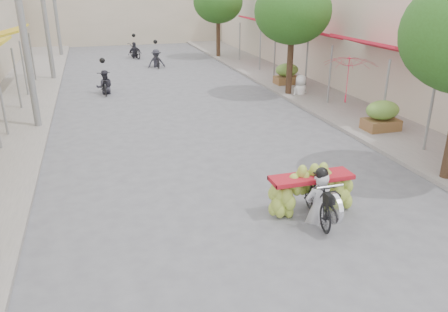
% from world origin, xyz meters
% --- Properties ---
extents(sidewalk_left, '(4.00, 60.00, 0.12)m').
position_xyz_m(sidewalk_left, '(-7.00, 15.00, 0.06)').
color(sidewalk_left, gray).
rests_on(sidewalk_left, ground).
extents(sidewalk_right, '(4.00, 60.00, 0.12)m').
position_xyz_m(sidewalk_right, '(7.00, 15.00, 0.06)').
color(sidewalk_right, gray).
rests_on(sidewalk_right, ground).
extents(shophouse_row_right, '(9.77, 40.00, 6.00)m').
position_xyz_m(shophouse_row_right, '(11.99, 14.00, 3.00)').
color(shophouse_row_right, beige).
rests_on(shophouse_row_right, ground).
extents(far_building, '(20.00, 6.00, 7.00)m').
position_xyz_m(far_building, '(0.00, 38.00, 3.50)').
color(far_building, '#BAAB93').
rests_on(far_building, ground).
extents(utility_pole_mid, '(0.60, 0.24, 8.00)m').
position_xyz_m(utility_pole_mid, '(-5.40, 12.00, 4.03)').
color(utility_pole_mid, slate).
rests_on(utility_pole_mid, ground).
extents(utility_pole_far, '(0.60, 0.24, 8.00)m').
position_xyz_m(utility_pole_far, '(-5.40, 21.00, 4.03)').
color(utility_pole_far, slate).
rests_on(utility_pole_far, ground).
extents(street_tree_mid, '(3.40, 3.40, 5.25)m').
position_xyz_m(street_tree_mid, '(5.40, 14.00, 3.78)').
color(street_tree_mid, '#3A2719').
rests_on(street_tree_mid, ground).
extents(street_tree_far, '(3.40, 3.40, 5.25)m').
position_xyz_m(street_tree_far, '(5.40, 26.00, 3.78)').
color(street_tree_far, '#3A2719').
rests_on(street_tree_far, ground).
extents(produce_crate_mid, '(1.20, 0.88, 1.16)m').
position_xyz_m(produce_crate_mid, '(6.20, 8.00, 0.71)').
color(produce_crate_mid, brown).
rests_on(produce_crate_mid, ground).
extents(produce_crate_far, '(1.20, 0.88, 1.16)m').
position_xyz_m(produce_crate_far, '(6.20, 16.00, 0.71)').
color(produce_crate_far, brown).
rests_on(produce_crate_far, ground).
extents(banana_motorbike, '(2.20, 1.90, 2.18)m').
position_xyz_m(banana_motorbike, '(1.14, 3.24, 0.72)').
color(banana_motorbike, black).
rests_on(banana_motorbike, ground).
extents(market_umbrella, '(2.40, 2.40, 1.78)m').
position_xyz_m(market_umbrella, '(5.77, 9.64, 2.49)').
color(market_umbrella, red).
rests_on(market_umbrella, ground).
extents(pedestrian, '(0.98, 0.72, 1.79)m').
position_xyz_m(pedestrian, '(5.88, 13.74, 1.01)').
color(pedestrian, white).
rests_on(pedestrian, ground).
extents(bg_motorbike_a, '(0.79, 1.66, 1.95)m').
position_xyz_m(bg_motorbike_a, '(-2.84, 16.92, 0.74)').
color(bg_motorbike_a, black).
rests_on(bg_motorbike_a, ground).
extents(bg_motorbike_b, '(1.09, 1.77, 1.95)m').
position_xyz_m(bg_motorbike_b, '(0.59, 23.37, 0.84)').
color(bg_motorbike_b, black).
rests_on(bg_motorbike_b, ground).
extents(bg_motorbike_c, '(1.09, 1.89, 1.95)m').
position_xyz_m(bg_motorbike_c, '(-0.33, 27.48, 0.77)').
color(bg_motorbike_c, black).
rests_on(bg_motorbike_c, ground).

